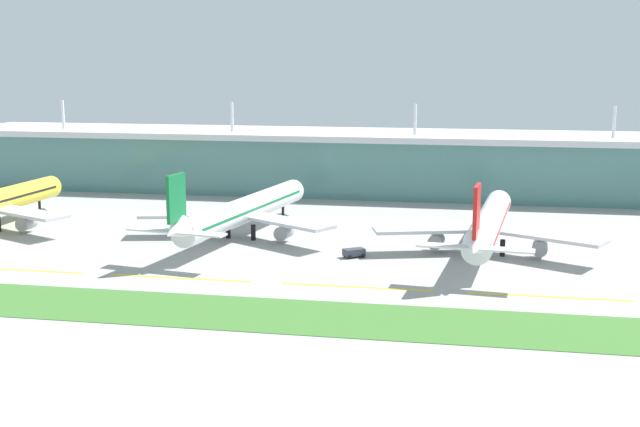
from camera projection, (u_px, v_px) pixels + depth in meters
ground_plane at (373, 290)px, 148.32m from camera, size 600.00×600.00×0.00m
terminal_building at (415, 163)px, 249.83m from camera, size 288.00×34.00×27.86m
airliner_near_middle at (243, 211)px, 189.78m from camera, size 48.08×69.01×18.90m
airliner_far_middle at (489, 224)px, 174.28m from camera, size 48.54×64.11×18.90m
taxiway_stripe_west at (16, 270)px, 162.05m from camera, size 28.00×0.70×0.04m
taxiway_stripe_mid_west at (180, 278)px, 155.94m from camera, size 28.00×0.70×0.04m
taxiway_stripe_centre at (357, 287)px, 149.84m from camera, size 28.00×0.70×0.04m
taxiway_stripe_mid_east at (549, 297)px, 143.73m from camera, size 28.00×0.70×0.04m
grass_verge at (359, 320)px, 131.00m from camera, size 300.00×18.00×0.10m
pushback_tug at (354, 252)px, 172.04m from camera, size 4.99×4.46×1.85m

